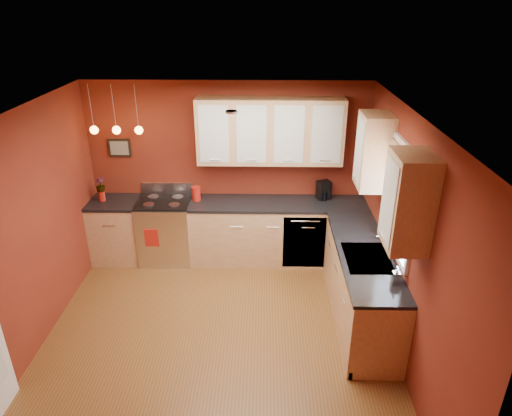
{
  "coord_description": "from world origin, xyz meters",
  "views": [
    {
      "loc": [
        0.53,
        -4.15,
        3.62
      ],
      "look_at": [
        0.43,
        1.0,
        1.22
      ],
      "focal_mm": 32.0,
      "sensor_mm": 36.0,
      "label": 1
    }
  ],
  "objects_px": {
    "soap_pump": "(396,275)",
    "sink": "(367,260)",
    "red_canister": "(196,194)",
    "gas_range": "(166,230)",
    "coffee_maker": "(324,191)"
  },
  "relations": [
    {
      "from": "red_canister",
      "to": "soap_pump",
      "type": "bearing_deg",
      "value": -41.04
    },
    {
      "from": "red_canister",
      "to": "soap_pump",
      "type": "height_order",
      "value": "red_canister"
    },
    {
      "from": "sink",
      "to": "coffee_maker",
      "type": "distance_m",
      "value": 1.68
    },
    {
      "from": "sink",
      "to": "red_canister",
      "type": "distance_m",
      "value": 2.66
    },
    {
      "from": "red_canister",
      "to": "soap_pump",
      "type": "relative_size",
      "value": 1.1
    },
    {
      "from": "gas_range",
      "to": "sink",
      "type": "xyz_separation_m",
      "value": [
        2.62,
        -1.5,
        0.43
      ]
    },
    {
      "from": "soap_pump",
      "to": "sink",
      "type": "bearing_deg",
      "value": 111.32
    },
    {
      "from": "gas_range",
      "to": "sink",
      "type": "distance_m",
      "value": 3.05
    },
    {
      "from": "gas_range",
      "to": "coffee_maker",
      "type": "distance_m",
      "value": 2.38
    },
    {
      "from": "coffee_maker",
      "to": "soap_pump",
      "type": "xyz_separation_m",
      "value": [
        0.5,
        -2.13,
        -0.03
      ]
    },
    {
      "from": "sink",
      "to": "red_canister",
      "type": "height_order",
      "value": "sink"
    },
    {
      "from": "soap_pump",
      "to": "red_canister",
      "type": "bearing_deg",
      "value": 138.96
    },
    {
      "from": "red_canister",
      "to": "coffee_maker",
      "type": "relative_size",
      "value": 0.77
    },
    {
      "from": "sink",
      "to": "soap_pump",
      "type": "relative_size",
      "value": 3.76
    },
    {
      "from": "gas_range",
      "to": "soap_pump",
      "type": "xyz_separation_m",
      "value": [
        2.81,
        -1.99,
        0.55
      ]
    }
  ]
}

